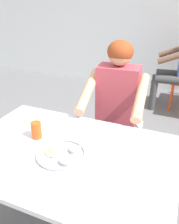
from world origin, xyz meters
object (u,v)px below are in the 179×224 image
at_px(drinking_cup, 36,130).
at_px(thali_tray, 62,154).
at_px(table_foreground, 66,160).
at_px(diner_foreground, 115,105).
at_px(chair_foreground, 119,119).

bearing_deg(drinking_cup, thali_tray, -23.85).
bearing_deg(table_foreground, diner_foreground, 82.83).
distance_m(table_foreground, diner_foreground, 0.71).
distance_m(table_foreground, thali_tray, 0.09).
bearing_deg(table_foreground, thali_tray, -91.80).
bearing_deg(thali_tray, drinking_cup, 156.15).
relative_size(table_foreground, drinking_cup, 11.57).
bearing_deg(diner_foreground, table_foreground, -97.17).
height_order(table_foreground, thali_tray, thali_tray).
xyz_separation_m(table_foreground, diner_foreground, (0.09, 0.70, 0.08)).
bearing_deg(thali_tray, chair_foreground, 85.45).
xyz_separation_m(drinking_cup, diner_foreground, (0.33, 0.64, -0.05)).
xyz_separation_m(table_foreground, thali_tray, (-0.00, -0.04, 0.08)).
height_order(thali_tray, drinking_cup, drinking_cup).
height_order(thali_tray, chair_foreground, chair_foreground).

